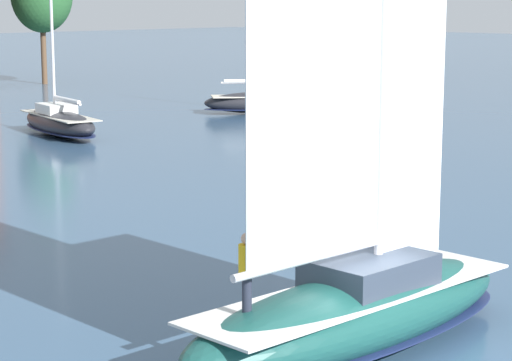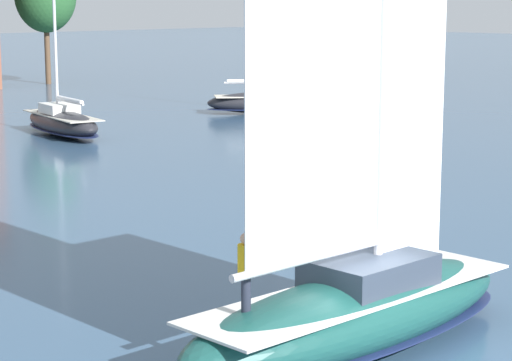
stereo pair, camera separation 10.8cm
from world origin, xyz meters
name	(u,v)px [view 1 (the left image)]	position (x,y,z in m)	size (l,w,h in m)	color
ground_plane	(354,350)	(0.00, 0.00, 0.00)	(400.00, 400.00, 0.00)	#385675
sailboat_main	(355,303)	(0.01, 0.00, 1.09)	(10.12, 3.25, 13.74)	#194C47
sailboat_moored_far_slip	(269,101)	(33.70, 33.52, 0.85)	(8.62, 7.76, 12.50)	#232328
sailboat_moored_outer_mooring	(59,121)	(16.89, 34.54, 0.82)	(4.56, 9.10, 12.05)	#232328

